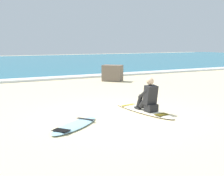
{
  "coord_description": "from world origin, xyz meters",
  "views": [
    {
      "loc": [
        -4.1,
        -6.86,
        1.98
      ],
      "look_at": [
        0.36,
        1.37,
        0.55
      ],
      "focal_mm": 48.17,
      "sensor_mm": 36.0,
      "label": 1
    }
  ],
  "objects_px": {
    "shoreline_rock": "(112,73)",
    "surfboard_main": "(143,110)",
    "surfer_seated": "(149,98)",
    "surfboard_spare_near": "(75,125)"
  },
  "relations": [
    {
      "from": "shoreline_rock",
      "to": "surfboard_main",
      "type": "bearing_deg",
      "value": -111.27
    },
    {
      "from": "surfer_seated",
      "to": "surfboard_spare_near",
      "type": "relative_size",
      "value": 0.54
    },
    {
      "from": "surfboard_main",
      "to": "surfer_seated",
      "type": "bearing_deg",
      "value": -83.01
    },
    {
      "from": "surfboard_main",
      "to": "shoreline_rock",
      "type": "relative_size",
      "value": 2.58
    },
    {
      "from": "surfer_seated",
      "to": "shoreline_rock",
      "type": "distance_m",
      "value": 7.11
    },
    {
      "from": "surfboard_spare_near",
      "to": "shoreline_rock",
      "type": "relative_size",
      "value": 1.78
    },
    {
      "from": "surfboard_spare_near",
      "to": "shoreline_rock",
      "type": "distance_m",
      "value": 8.49
    },
    {
      "from": "surfer_seated",
      "to": "surfboard_spare_near",
      "type": "bearing_deg",
      "value": -172.19
    },
    {
      "from": "surfboard_main",
      "to": "shoreline_rock",
      "type": "distance_m",
      "value": 6.9
    },
    {
      "from": "surfboard_main",
      "to": "shoreline_rock",
      "type": "bearing_deg",
      "value": 68.73
    }
  ]
}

